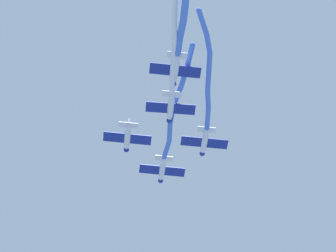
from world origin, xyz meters
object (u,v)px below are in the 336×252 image
at_px(airplane_slot, 171,107).
at_px(airplane_lead, 162,170).
at_px(airplane_left_wing, 127,138).
at_px(airplane_trail, 175,70).
at_px(airplane_right_wing, 204,142).

bearing_deg(airplane_slot, airplane_lead, 1.50).
relative_size(airplane_left_wing, airplane_trail, 1.00).
height_order(airplane_lead, airplane_left_wing, airplane_lead).
xyz_separation_m(airplane_right_wing, airplane_trail, (0.69, -12.66, 0.10)).
distance_m(airplane_right_wing, airplane_slot, 8.03).
bearing_deg(airplane_left_wing, airplane_lead, -45.19).
relative_size(airplane_slot, airplane_trail, 1.01).
height_order(airplane_right_wing, airplane_slot, airplane_right_wing).
bearing_deg(airplane_lead, airplane_slot, 179.27).
bearing_deg(airplane_right_wing, airplane_slot, 134.98).
relative_size(airplane_right_wing, airplane_trail, 1.00).
bearing_deg(airplane_slot, airplane_trail, -178.56).
xyz_separation_m(airplane_lead, airplane_trail, (8.42, -14.78, 0.40)).
bearing_deg(airplane_lead, airplane_trail, 179.26).
xyz_separation_m(airplane_left_wing, airplane_slot, (7.74, -2.12, 0.20)).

